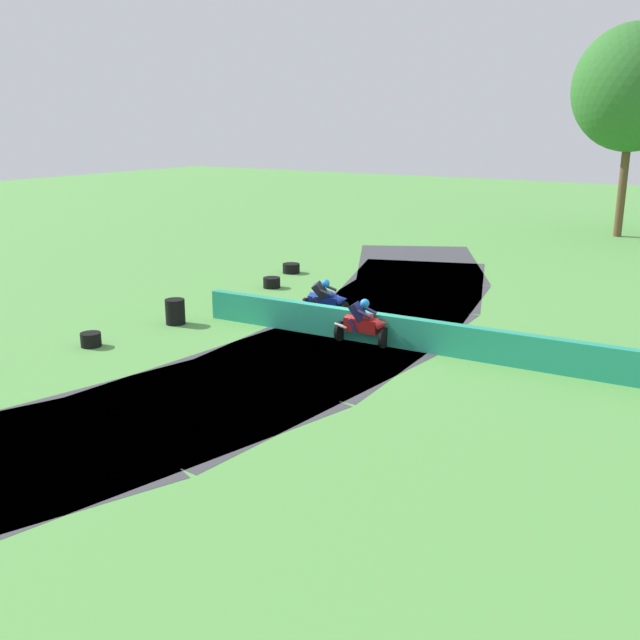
{
  "coord_description": "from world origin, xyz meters",
  "views": [
    {
      "loc": [
        10.43,
        -17.67,
        6.25
      ],
      "look_at": [
        -0.0,
        -1.44,
        0.9
      ],
      "focal_mm": 40.67,
      "sensor_mm": 36.0,
      "label": 1
    }
  ],
  "objects_px": {
    "tire_stack_far": "(230,300)",
    "tire_stack_extra_b": "(291,268)",
    "motorcycle_chase_blue": "(326,299)",
    "tire_stack_extra_a": "(272,283)",
    "motorcycle_lead_red": "(363,323)",
    "tire_stack_mid_a": "(91,340)",
    "tire_stack_mid_b": "(175,312)"
  },
  "relations": [
    {
      "from": "tire_stack_far",
      "to": "tire_stack_extra_b",
      "type": "xyz_separation_m",
      "value": [
        -1.41,
        5.75,
        0.0
      ]
    },
    {
      "from": "tire_stack_mid_b",
      "to": "tire_stack_extra_a",
      "type": "xyz_separation_m",
      "value": [
        -0.49,
        5.78,
        -0.2
      ]
    },
    {
      "from": "motorcycle_lead_red",
      "to": "tire_stack_far",
      "type": "distance_m",
      "value": 6.32
    },
    {
      "from": "motorcycle_lead_red",
      "to": "tire_stack_mid_b",
      "type": "bearing_deg",
      "value": -168.35
    },
    {
      "from": "tire_stack_extra_b",
      "to": "tire_stack_mid_b",
      "type": "bearing_deg",
      "value": -80.3
    },
    {
      "from": "tire_stack_extra_b",
      "to": "motorcycle_lead_red",
      "type": "bearing_deg",
      "value": -43.69
    },
    {
      "from": "motorcycle_chase_blue",
      "to": "tire_stack_mid_b",
      "type": "distance_m",
      "value": 4.81
    },
    {
      "from": "motorcycle_lead_red",
      "to": "tire_stack_extra_b",
      "type": "bearing_deg",
      "value": 136.31
    },
    {
      "from": "motorcycle_chase_blue",
      "to": "tire_stack_extra_a",
      "type": "xyz_separation_m",
      "value": [
        -4.14,
        2.65,
        -0.44
      ]
    },
    {
      "from": "motorcycle_lead_red",
      "to": "motorcycle_chase_blue",
      "type": "relative_size",
      "value": 0.99
    },
    {
      "from": "tire_stack_mid_a",
      "to": "tire_stack_extra_b",
      "type": "distance_m",
      "value": 11.56
    },
    {
      "from": "tire_stack_mid_b",
      "to": "tire_stack_extra_a",
      "type": "height_order",
      "value": "tire_stack_mid_b"
    },
    {
      "from": "tire_stack_mid_a",
      "to": "tire_stack_mid_b",
      "type": "distance_m",
      "value": 3.07
    },
    {
      "from": "tire_stack_far",
      "to": "tire_stack_mid_a",
      "type": "bearing_deg",
      "value": -93.39
    },
    {
      "from": "motorcycle_lead_red",
      "to": "tire_stack_mid_b",
      "type": "distance_m",
      "value": 6.23
    },
    {
      "from": "motorcycle_chase_blue",
      "to": "tire_stack_extra_a",
      "type": "bearing_deg",
      "value": 147.3
    },
    {
      "from": "tire_stack_far",
      "to": "tire_stack_extra_a",
      "type": "distance_m",
      "value": 3.1
    },
    {
      "from": "motorcycle_chase_blue",
      "to": "tire_stack_extra_a",
      "type": "height_order",
      "value": "motorcycle_chase_blue"
    },
    {
      "from": "tire_stack_mid_a",
      "to": "tire_stack_extra_a",
      "type": "distance_m",
      "value": 8.82
    },
    {
      "from": "motorcycle_chase_blue",
      "to": "tire_stack_mid_b",
      "type": "bearing_deg",
      "value": -139.42
    },
    {
      "from": "motorcycle_chase_blue",
      "to": "tire_stack_mid_a",
      "type": "xyz_separation_m",
      "value": [
        -4.03,
        -6.17,
        -0.44
      ]
    },
    {
      "from": "tire_stack_mid_b",
      "to": "tire_stack_extra_b",
      "type": "distance_m",
      "value": 8.59
    },
    {
      "from": "motorcycle_chase_blue",
      "to": "tire_stack_mid_a",
      "type": "relative_size",
      "value": 2.92
    },
    {
      "from": "tire_stack_mid_a",
      "to": "tire_stack_far",
      "type": "relative_size",
      "value": 0.97
    },
    {
      "from": "tire_stack_mid_a",
      "to": "tire_stack_mid_b",
      "type": "height_order",
      "value": "tire_stack_mid_b"
    },
    {
      "from": "tire_stack_mid_b",
      "to": "tire_stack_far",
      "type": "relative_size",
      "value": 1.34
    },
    {
      "from": "tire_stack_far",
      "to": "tire_stack_extra_a",
      "type": "xyz_separation_m",
      "value": [
        -0.45,
        3.07,
        0.0
      ]
    },
    {
      "from": "tire_stack_extra_a",
      "to": "tire_stack_far",
      "type": "bearing_deg",
      "value": -81.66
    },
    {
      "from": "motorcycle_chase_blue",
      "to": "tire_stack_far",
      "type": "distance_m",
      "value": 3.73
    },
    {
      "from": "tire_stack_mid_a",
      "to": "tire_stack_far",
      "type": "bearing_deg",
      "value": 86.61
    },
    {
      "from": "motorcycle_lead_red",
      "to": "motorcycle_chase_blue",
      "type": "distance_m",
      "value": 3.08
    },
    {
      "from": "motorcycle_lead_red",
      "to": "tire_stack_extra_b",
      "type": "height_order",
      "value": "motorcycle_lead_red"
    }
  ]
}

